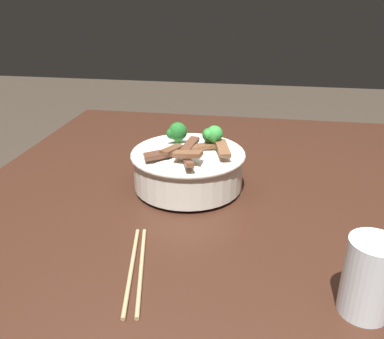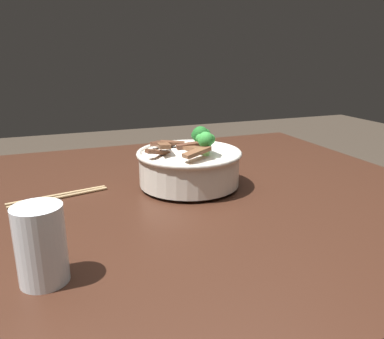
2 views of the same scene
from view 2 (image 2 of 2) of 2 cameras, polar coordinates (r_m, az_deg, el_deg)
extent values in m
cube|color=#381E14|center=(0.90, -4.38, -5.57)|extent=(1.32, 1.06, 0.05)
cube|color=#381E14|center=(1.67, 11.07, -10.21)|extent=(0.07, 0.07, 0.77)
cylinder|color=silver|center=(0.95, -0.41, -2.25)|extent=(0.11, 0.11, 0.01)
cylinder|color=silver|center=(0.93, -0.42, 0.18)|extent=(0.24, 0.24, 0.08)
torus|color=silver|center=(0.92, -0.42, 2.44)|extent=(0.25, 0.25, 0.01)
ellipsoid|color=white|center=(0.93, -0.42, 1.36)|extent=(0.22, 0.22, 0.06)
cube|color=brown|center=(0.85, 0.72, 2.60)|extent=(0.07, 0.04, 0.02)
cube|color=brown|center=(0.88, -4.99, 2.60)|extent=(0.06, 0.03, 0.02)
cube|color=#563323|center=(0.95, -4.40, 3.78)|extent=(0.05, 0.07, 0.02)
cube|color=brown|center=(0.93, -2.94, 3.97)|extent=(0.06, 0.04, 0.01)
cube|color=#563323|center=(0.92, -0.16, 3.62)|extent=(0.07, 0.03, 0.02)
cube|color=brown|center=(0.89, -4.16, 3.52)|extent=(0.03, 0.06, 0.02)
cube|color=brown|center=(0.90, -0.01, 3.18)|extent=(0.06, 0.08, 0.01)
cylinder|color=#5B9947|center=(0.96, 1.25, 3.81)|extent=(0.01, 0.01, 0.02)
sphere|color=#1E6023|center=(0.96, 1.26, 5.15)|extent=(0.04, 0.04, 0.04)
sphere|color=#1E6023|center=(0.96, 2.12, 5.38)|extent=(0.02, 0.02, 0.02)
sphere|color=#1E6023|center=(0.97, 0.62, 5.09)|extent=(0.03, 0.03, 0.03)
cylinder|color=#7AB256|center=(0.88, 2.03, 2.78)|extent=(0.02, 0.02, 0.03)
sphere|color=green|center=(0.87, 2.05, 4.41)|extent=(0.04, 0.04, 0.04)
sphere|color=green|center=(0.88, 2.69, 4.52)|extent=(0.02, 0.02, 0.02)
sphere|color=green|center=(0.88, 1.21, 4.61)|extent=(0.02, 0.02, 0.02)
cylinder|color=#6BA84C|center=(0.89, 2.13, 2.86)|extent=(0.02, 0.02, 0.02)
sphere|color=#237028|center=(0.88, 2.15, 4.27)|extent=(0.03, 0.03, 0.03)
sphere|color=#237028|center=(0.88, 2.86, 4.32)|extent=(0.02, 0.02, 0.02)
sphere|color=#237028|center=(0.89, 1.80, 4.57)|extent=(0.02, 0.02, 0.02)
cylinder|color=white|center=(0.62, -20.85, -14.90)|extent=(0.07, 0.07, 0.00)
cylinder|color=white|center=(0.59, -21.42, -10.30)|extent=(0.07, 0.07, 0.12)
cylinder|color=silver|center=(0.60, -21.17, -12.34)|extent=(0.06, 0.06, 0.06)
cylinder|color=tan|center=(0.93, -19.20, -3.61)|extent=(0.22, 0.05, 0.01)
cylinder|color=tan|center=(0.92, -18.96, -3.91)|extent=(0.22, 0.06, 0.01)
camera|label=1|loc=(0.86, -59.49, 15.73)|focal=37.85mm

